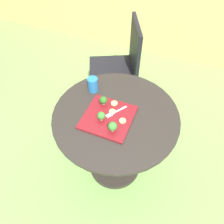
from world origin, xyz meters
TOP-DOWN VIEW (x-y plane):
  - ground_plane at (0.00, 0.00)m, footprint 12.00×12.00m
  - patio_table at (0.00, 0.00)m, footprint 0.81×0.81m
  - patio_chair at (-0.22, 0.75)m, footprint 0.59×0.59m
  - salad_plate at (-0.03, -0.05)m, footprint 0.30×0.30m
  - drinking_glass at (-0.23, 0.15)m, footprint 0.07×0.07m
  - fork at (-0.01, -0.00)m, footprint 0.10×0.14m
  - broccoli_floret_0 at (-0.10, 0.04)m, footprint 0.05×0.05m
  - broccoli_floret_1 at (0.03, -0.13)m, footprint 0.05×0.05m
  - broccoli_floret_2 at (-0.06, -0.08)m, footprint 0.05×0.05m
  - cucumber_slice_0 at (-0.02, 0.00)m, footprint 0.04×0.04m
  - cucumber_slice_1 at (0.06, -0.05)m, footprint 0.04×0.04m
  - cucumber_slice_2 at (-0.04, 0.07)m, footprint 0.04×0.04m

SIDE VIEW (x-z plane):
  - ground_plane at x=0.00m, z-range 0.00..0.00m
  - patio_table at x=0.00m, z-range 0.07..0.77m
  - patio_chair at x=-0.22m, z-range 0.08..0.98m
  - salad_plate at x=-0.03m, z-range 0.70..0.72m
  - fork at x=-0.01m, z-range 0.72..0.72m
  - cucumber_slice_0 at x=-0.02m, z-range 0.72..0.72m
  - cucumber_slice_2 at x=-0.04m, z-range 0.72..0.72m
  - cucumber_slice_1 at x=0.06m, z-range 0.72..0.73m
  - drinking_glass at x=-0.23m, z-range 0.70..0.80m
  - broccoli_floret_0 at x=-0.10m, z-range 0.72..0.78m
  - broccoli_floret_2 at x=-0.06m, z-range 0.72..0.78m
  - broccoli_floret_1 at x=0.03m, z-range 0.72..0.79m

